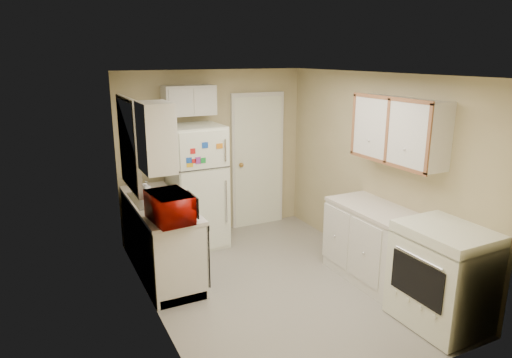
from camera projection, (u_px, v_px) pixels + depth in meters
name	position (u px, v px, depth m)	size (l,w,h in m)	color
floor	(275.00, 283.00, 5.36)	(3.80, 3.80, 0.00)	#B0ABA1
ceiling	(277.00, 74.00, 4.73)	(3.80, 3.80, 0.00)	white
wall_left	(150.00, 203.00, 4.45)	(3.80, 3.80, 0.00)	tan
wall_right	(375.00, 172.00, 5.64)	(3.80, 3.80, 0.00)	tan
wall_back	(214.00, 153.00, 6.69)	(2.80, 2.80, 0.00)	tan
wall_front	(398.00, 248.00, 3.40)	(2.80, 2.80, 0.00)	tan
left_counter	(161.00, 237.00, 5.55)	(0.60, 1.80, 0.90)	silver
dishwasher	(200.00, 248.00, 5.15)	(0.03, 0.58, 0.72)	black
sink	(156.00, 202.00, 5.57)	(0.54, 0.74, 0.16)	gray
microwave	(170.00, 208.00, 4.77)	(0.31, 0.56, 0.37)	#920802
soap_bottle	(146.00, 186.00, 5.72)	(0.07, 0.08, 0.17)	beige
window_blinds	(130.00, 144.00, 5.27)	(0.10, 0.98, 1.08)	silver
upper_cabinet_left	(156.00, 137.00, 4.54)	(0.30, 0.45, 0.70)	silver
refrigerator	(197.00, 186.00, 6.27)	(0.70, 0.68, 1.69)	white
cabinet_over_fridge	(189.00, 100.00, 6.18)	(0.70, 0.30, 0.40)	silver
interior_door	(258.00, 161.00, 7.00)	(0.86, 0.06, 2.08)	white
right_counter	(398.00, 256.00, 5.02)	(0.60, 2.00, 0.90)	silver
stove	(443.00, 276.00, 4.44)	(0.68, 0.84, 1.02)	white
upper_cabinet_right	(399.00, 130.00, 4.99)	(0.30, 1.20, 0.70)	silver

